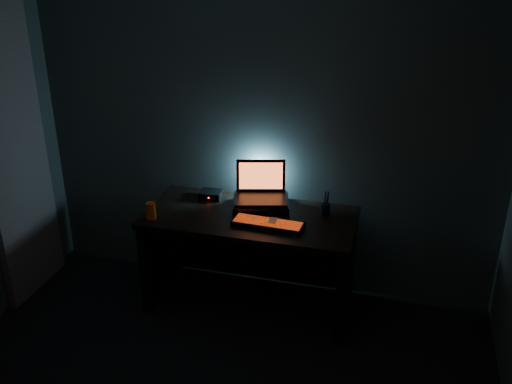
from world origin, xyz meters
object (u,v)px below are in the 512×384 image
Objects in this scene: keyboard at (268,224)px; mouse at (273,222)px; pen_cup at (326,209)px; juice_glass at (151,211)px; router at (211,194)px; laptop at (261,189)px.

mouse is at bearing 47.61° from keyboard.
pen_cup reaches higher than keyboard.
mouse is at bearing 8.91° from juice_glass.
router is (-0.53, 0.33, 0.01)m from keyboard.
router is at bearing 162.88° from laptop.
juice_glass is at bearing -126.97° from router.
router is at bearing 147.54° from mouse.
laptop reaches higher than keyboard.
pen_cup reaches higher than mouse.
pen_cup is 0.89m from router.
juice_glass reaches higher than keyboard.
pen_cup is 0.74× the size of juice_glass.
laptop is 0.41m from router.
pen_cup is at bearing -8.06° from router.
pen_cup is (0.33, 0.24, 0.03)m from mouse.
keyboard is 0.83m from juice_glass.
juice_glass is at bearing -163.02° from laptop.
keyboard is at bearing -35.85° from router.
laptop is 0.50m from pen_cup.
laptop is 4.90× the size of pen_cup.
juice_glass reaches higher than pen_cup.
laptop is at bearing 31.69° from juice_glass.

